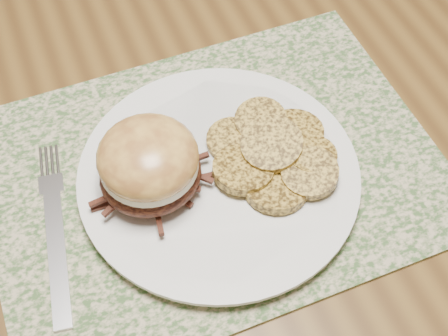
{
  "coord_description": "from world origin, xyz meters",
  "views": [
    {
      "loc": [
        -0.02,
        -0.49,
        1.27
      ],
      "look_at": [
        0.1,
        -0.18,
        0.79
      ],
      "focal_mm": 50.0,
      "sensor_mm": 36.0,
      "label": 1
    }
  ],
  "objects_px": {
    "pork_sandwich": "(149,164)",
    "fork": "(55,229)",
    "dinner_plate": "(219,176)",
    "dining_table": "(92,138)"
  },
  "relations": [
    {
      "from": "dining_table",
      "to": "pork_sandwich",
      "type": "bearing_deg",
      "value": -77.41
    },
    {
      "from": "pork_sandwich",
      "to": "fork",
      "type": "xyz_separation_m",
      "value": [
        -0.1,
        -0.0,
        -0.05
      ]
    },
    {
      "from": "dining_table",
      "to": "dinner_plate",
      "type": "xyz_separation_m",
      "value": [
        0.1,
        -0.17,
        0.09
      ]
    },
    {
      "from": "pork_sandwich",
      "to": "fork",
      "type": "height_order",
      "value": "pork_sandwich"
    },
    {
      "from": "dinner_plate",
      "to": "pork_sandwich",
      "type": "xyz_separation_m",
      "value": [
        -0.07,
        0.01,
        0.04
      ]
    },
    {
      "from": "dinner_plate",
      "to": "fork",
      "type": "distance_m",
      "value": 0.16
    },
    {
      "from": "pork_sandwich",
      "to": "fork",
      "type": "bearing_deg",
      "value": 173.59
    },
    {
      "from": "dining_table",
      "to": "pork_sandwich",
      "type": "relative_size",
      "value": 13.82
    },
    {
      "from": "dining_table",
      "to": "dinner_plate",
      "type": "height_order",
      "value": "dinner_plate"
    },
    {
      "from": "dinner_plate",
      "to": "pork_sandwich",
      "type": "bearing_deg",
      "value": 172.61
    }
  ]
}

